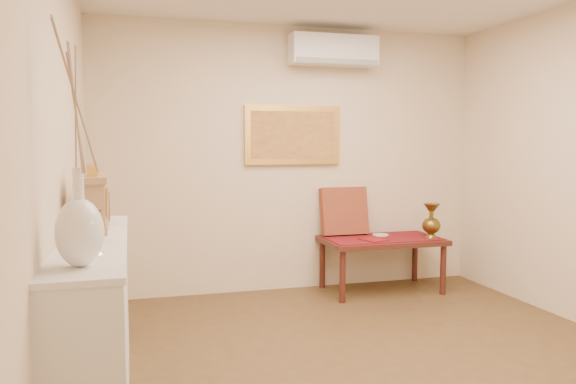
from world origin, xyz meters
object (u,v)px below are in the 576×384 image
object	(u,v)px
brass_urn_tall	(431,217)
white_vase	(77,142)
mantel_clock	(94,203)
wooden_chest	(97,205)
low_table	(382,244)
display_ledge	(95,323)

from	to	relation	value
brass_urn_tall	white_vase	bearing A→B (deg)	-141.87
white_vase	mantel_clock	bearing A→B (deg)	89.72
brass_urn_tall	wooden_chest	world-z (taller)	wooden_chest
white_vase	wooden_chest	world-z (taller)	white_vase
wooden_chest	low_table	distance (m)	3.02
white_vase	wooden_chest	distance (m)	1.43
white_vase	mantel_clock	world-z (taller)	white_vase
white_vase	mantel_clock	distance (m)	1.06
white_vase	brass_urn_tall	xyz separation A→B (m)	(3.17, 2.49, -0.75)
brass_urn_tall	mantel_clock	world-z (taller)	mantel_clock
mantel_clock	low_table	bearing A→B (deg)	31.24
display_ledge	low_table	world-z (taller)	display_ledge
white_vase	display_ledge	xyz separation A→B (m)	(0.01, 0.74, -1.03)
display_ledge	mantel_clock	xyz separation A→B (m)	(-0.00, 0.26, 0.66)
white_vase	brass_urn_tall	distance (m)	4.10
white_vase	low_table	xyz separation A→B (m)	(2.68, 2.62, -1.04)
display_ledge	mantel_clock	distance (m)	0.71
brass_urn_tall	mantel_clock	distance (m)	3.52
low_table	display_ledge	bearing A→B (deg)	-144.90
display_ledge	mantel_clock	world-z (taller)	mantel_clock
brass_urn_tall	wooden_chest	size ratio (longest dim) A/B	1.74
display_ledge	wooden_chest	xyz separation A→B (m)	(-0.01, 0.63, 0.61)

